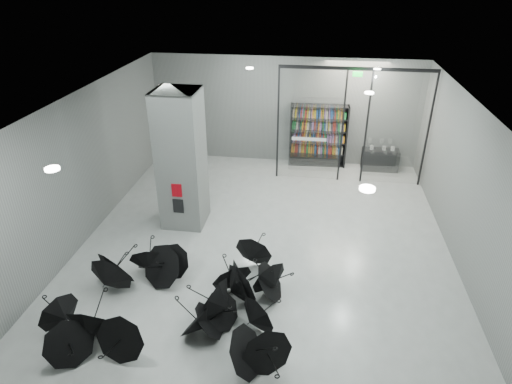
# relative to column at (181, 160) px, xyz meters

# --- Properties ---
(room) EXTENTS (14.00, 14.02, 4.01)m
(room) POSITION_rel_column_xyz_m (2.50, -2.00, 0.84)
(room) COLOR #949794
(room) RESTS_ON ground
(column) EXTENTS (1.20, 1.20, 4.00)m
(column) POSITION_rel_column_xyz_m (0.00, 0.00, 0.00)
(column) COLOR slate
(column) RESTS_ON ground
(fire_cabinet) EXTENTS (0.28, 0.04, 0.38)m
(fire_cabinet) POSITION_rel_column_xyz_m (0.00, -0.62, -0.65)
(fire_cabinet) COLOR #A50A07
(fire_cabinet) RESTS_ON column
(info_panel) EXTENTS (0.30, 0.03, 0.42)m
(info_panel) POSITION_rel_column_xyz_m (0.00, -0.62, -1.15)
(info_panel) COLOR black
(info_panel) RESTS_ON column
(exit_sign) EXTENTS (0.30, 0.06, 0.15)m
(exit_sign) POSITION_rel_column_xyz_m (4.90, 3.30, 1.82)
(exit_sign) COLOR #0CE533
(exit_sign) RESTS_ON room
(glass_partition) EXTENTS (5.06, 0.08, 4.00)m
(glass_partition) POSITION_rel_column_xyz_m (4.89, 3.50, 0.18)
(glass_partition) COLOR silver
(glass_partition) RESTS_ON ground
(bookshelf) EXTENTS (2.15, 0.52, 2.35)m
(bookshelf) POSITION_rel_column_xyz_m (3.81, 4.75, -0.83)
(bookshelf) COLOR black
(bookshelf) RESTS_ON ground
(shop_counter) EXTENTS (1.34, 0.55, 0.80)m
(shop_counter) POSITION_rel_column_xyz_m (6.16, 4.60, -1.60)
(shop_counter) COLOR black
(shop_counter) RESTS_ON ground
(umbrella_cluster) EXTENTS (5.41, 4.44, 1.34)m
(umbrella_cluster) POSITION_rel_column_xyz_m (1.16, -3.85, -1.69)
(umbrella_cluster) COLOR black
(umbrella_cluster) RESTS_ON ground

